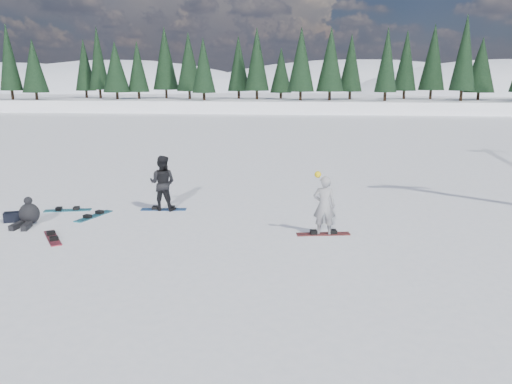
{
  "coord_description": "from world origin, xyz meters",
  "views": [
    {
      "loc": [
        2.52,
        -13.83,
        4.28
      ],
      "look_at": [
        0.96,
        0.04,
        1.1
      ],
      "focal_mm": 35.0,
      "sensor_mm": 36.0,
      "label": 1
    }
  ],
  "objects_px": {
    "snowboarder_woman": "(324,205)",
    "snowboard_loose_c": "(68,210)",
    "seated_rider": "(28,214)",
    "snowboard_loose_a": "(94,216)",
    "snowboarder_man": "(163,183)",
    "gear_bag": "(12,217)",
    "snowboard_loose_b": "(53,238)"
  },
  "relations": [
    {
      "from": "snowboarder_woman",
      "to": "snowboarder_man",
      "type": "distance_m",
      "value": 5.66
    },
    {
      "from": "gear_bag",
      "to": "snowboard_loose_b",
      "type": "distance_m",
      "value": 2.5
    },
    {
      "from": "gear_bag",
      "to": "snowboard_loose_c",
      "type": "bearing_deg",
      "value": 53.24
    },
    {
      "from": "seated_rider",
      "to": "gear_bag",
      "type": "bearing_deg",
      "value": 154.85
    },
    {
      "from": "snowboarder_woman",
      "to": "snowboard_loose_a",
      "type": "height_order",
      "value": "snowboarder_woman"
    },
    {
      "from": "snowboard_loose_a",
      "to": "snowboarder_man",
      "type": "bearing_deg",
      "value": -44.35
    },
    {
      "from": "snowboard_loose_b",
      "to": "snowboard_loose_a",
      "type": "distance_m",
      "value": 2.26
    },
    {
      "from": "snowboarder_woman",
      "to": "snowboard_loose_b",
      "type": "distance_m",
      "value": 7.53
    },
    {
      "from": "gear_bag",
      "to": "snowboard_loose_c",
      "type": "relative_size",
      "value": 0.3
    },
    {
      "from": "snowboarder_woman",
      "to": "gear_bag",
      "type": "relative_size",
      "value": 4.06
    },
    {
      "from": "seated_rider",
      "to": "snowboard_loose_c",
      "type": "height_order",
      "value": "seated_rider"
    },
    {
      "from": "snowboard_loose_b",
      "to": "snowboard_loose_c",
      "type": "height_order",
      "value": "same"
    },
    {
      "from": "snowboarder_man",
      "to": "gear_bag",
      "type": "bearing_deg",
      "value": 28.91
    },
    {
      "from": "snowboarder_man",
      "to": "snowboard_loose_b",
      "type": "height_order",
      "value": "snowboarder_man"
    },
    {
      "from": "snowboard_loose_c",
      "to": "snowboard_loose_a",
      "type": "bearing_deg",
      "value": -40.21
    },
    {
      "from": "snowboarder_man",
      "to": "seated_rider",
      "type": "distance_m",
      "value": 4.14
    },
    {
      "from": "snowboarder_woman",
      "to": "snowboard_loose_c",
      "type": "bearing_deg",
      "value": -13.13
    },
    {
      "from": "seated_rider",
      "to": "snowboard_loose_a",
      "type": "height_order",
      "value": "seated_rider"
    },
    {
      "from": "snowboard_loose_c",
      "to": "seated_rider",
      "type": "bearing_deg",
      "value": -115.63
    },
    {
      "from": "snowboarder_woman",
      "to": "snowboard_loose_b",
      "type": "relative_size",
      "value": 1.22
    },
    {
      "from": "gear_bag",
      "to": "snowboard_loose_c",
      "type": "height_order",
      "value": "gear_bag"
    },
    {
      "from": "seated_rider",
      "to": "snowboard_loose_b",
      "type": "bearing_deg",
      "value": -45.84
    },
    {
      "from": "snowboarder_man",
      "to": "snowboard_loose_a",
      "type": "bearing_deg",
      "value": 32.85
    },
    {
      "from": "snowboard_loose_b",
      "to": "snowboard_loose_a",
      "type": "bearing_deg",
      "value": 139.89
    },
    {
      "from": "gear_bag",
      "to": "snowboard_loose_a",
      "type": "height_order",
      "value": "gear_bag"
    },
    {
      "from": "snowboard_loose_c",
      "to": "snowboarder_man",
      "type": "bearing_deg",
      "value": -4.83
    },
    {
      "from": "snowboarder_man",
      "to": "gear_bag",
      "type": "height_order",
      "value": "snowboarder_man"
    },
    {
      "from": "gear_bag",
      "to": "snowboard_loose_b",
      "type": "height_order",
      "value": "gear_bag"
    },
    {
      "from": "seated_rider",
      "to": "snowboard_loose_c",
      "type": "xyz_separation_m",
      "value": [
        0.36,
        1.68,
        -0.31
      ]
    },
    {
      "from": "snowboarder_woman",
      "to": "snowboard_loose_a",
      "type": "distance_m",
      "value": 7.34
    },
    {
      "from": "snowboard_loose_c",
      "to": "gear_bag",
      "type": "bearing_deg",
      "value": -140.15
    },
    {
      "from": "snowboarder_woman",
      "to": "seated_rider",
      "type": "bearing_deg",
      "value": -1.79
    }
  ]
}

